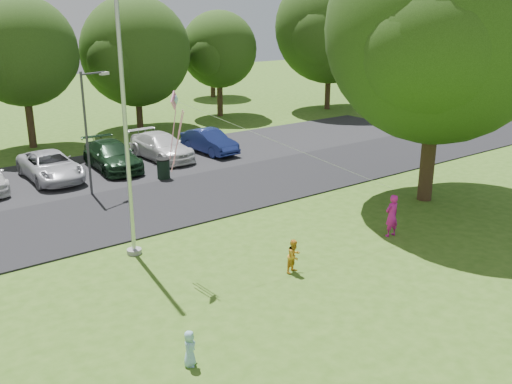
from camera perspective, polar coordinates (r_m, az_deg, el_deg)
ground at (r=17.86m, az=5.38°, el=-8.64°), size 120.00×120.00×0.00m
park_road at (r=24.71m, az=-8.71°, el=-1.00°), size 60.00×6.00×0.06m
parking_strip at (r=30.37m, az=-14.57°, el=2.22°), size 42.00×7.00×0.06m
flagpole at (r=18.66m, az=-12.89°, el=5.75°), size 0.50×0.50×10.00m
street_lamp at (r=25.79m, az=-16.33°, el=6.74°), size 1.47×0.64×5.44m
trash_can at (r=27.96m, az=-9.24°, el=2.27°), size 0.65×0.65×1.03m
big_tree at (r=24.56m, az=17.92°, el=14.68°), size 9.74×9.18×11.74m
tree_row at (r=38.12m, az=-18.25°, el=13.70°), size 64.35×11.94×10.88m
horizon_trees at (r=48.12m, az=-19.14°, el=12.64°), size 77.46×7.20×7.02m
parked_cars at (r=30.03m, az=-15.14°, el=3.39°), size 13.92×5.20×1.39m
woman at (r=21.24m, az=13.42°, el=-2.30°), size 0.60×0.42×1.59m
child_yellow at (r=18.02m, az=3.83°, el=-6.40°), size 0.61×0.52×1.10m
child_blue at (r=13.78m, az=-6.65°, el=-15.27°), size 0.51×0.51×0.89m
kite at (r=17.29m, az=-7.23°, el=7.36°), size 7.65×2.58×3.86m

